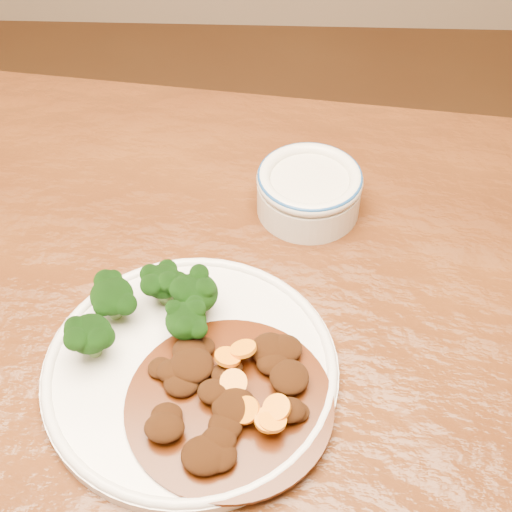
{
  "coord_description": "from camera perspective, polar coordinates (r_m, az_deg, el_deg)",
  "views": [
    {
      "loc": [
        0.11,
        -0.48,
        1.38
      ],
      "look_at": [
        0.09,
        0.09,
        0.77
      ],
      "focal_mm": 50.0,
      "sensor_mm": 36.0,
      "label": 1
    }
  ],
  "objects": [
    {
      "name": "dinner_plate",
      "position": [
        0.75,
        -5.24,
        -8.99
      ],
      "size": [
        0.31,
        0.31,
        0.02
      ],
      "rotation": [
        0.0,
        0.0,
        -0.03
      ],
      "color": "silver",
      "rests_on": "dining_table"
    },
    {
      "name": "mince_stew",
      "position": [
        0.71,
        -2.33,
        -11.09
      ],
      "size": [
        0.21,
        0.21,
        0.04
      ],
      "color": "#471F07",
      "rests_on": "dinner_plate"
    },
    {
      "name": "dining_table",
      "position": [
        0.86,
        -6.07,
        -8.66
      ],
      "size": [
        1.6,
        1.07,
        0.75
      ],
      "rotation": [
        0.0,
        0.0,
        -0.12
      ],
      "color": "#50270E",
      "rests_on": "ground"
    },
    {
      "name": "broccoli_florets",
      "position": [
        0.76,
        -8.49,
        -3.89
      ],
      "size": [
        0.15,
        0.12,
        0.05
      ],
      "color": "#67914B",
      "rests_on": "dinner_plate"
    },
    {
      "name": "dip_bowl",
      "position": [
        0.9,
        4.26,
        5.33
      ],
      "size": [
        0.13,
        0.13,
        0.06
      ],
      "rotation": [
        0.0,
        0.0,
        0.34
      ],
      "color": "beige",
      "rests_on": "dining_table"
    }
  ]
}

